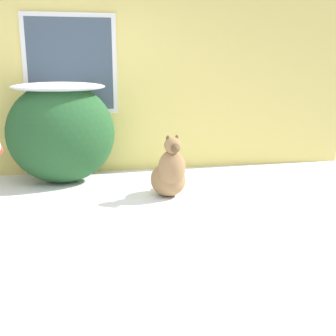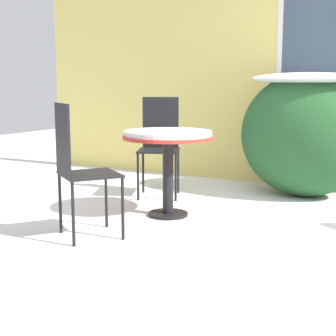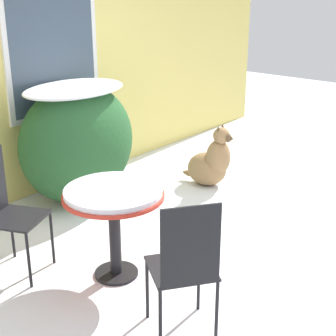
% 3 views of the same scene
% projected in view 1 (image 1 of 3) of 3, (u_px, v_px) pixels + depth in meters
% --- Properties ---
extents(ground_plane, '(16.00, 16.00, 0.00)m').
position_uv_depth(ground_plane, '(80.00, 227.00, 3.98)').
color(ground_plane, white).
extents(house_wall, '(8.00, 0.10, 3.25)m').
position_uv_depth(house_wall, '(76.00, 56.00, 5.69)').
color(house_wall, '#E5D16B').
rests_on(house_wall, ground_plane).
extents(shrub_left, '(1.36, 0.95, 1.29)m').
position_uv_depth(shrub_left, '(61.00, 131.00, 5.37)').
color(shrub_left, '#235128').
rests_on(shrub_left, ground_plane).
extents(dog, '(0.46, 0.66, 0.74)m').
position_uv_depth(dog, '(169.00, 174.00, 4.85)').
color(dog, '#937047').
rests_on(dog, ground_plane).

